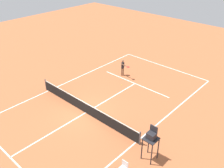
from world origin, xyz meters
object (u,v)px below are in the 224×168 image
tennis_ball (122,85)px  umpire_chair (151,138)px  player_serving (123,66)px  courtside_chair_near (123,168)px

tennis_ball → umpire_chair: (-7.14, 5.74, 1.57)m
player_serving → tennis_ball: player_serving is taller
player_serving → courtside_chair_near: bearing=47.0°
tennis_ball → umpire_chair: size_ratio=0.03×
courtside_chair_near → umpire_chair: bearing=-100.6°
player_serving → tennis_ball: 2.26m
tennis_ball → courtside_chair_near: size_ratio=0.07×
tennis_ball → player_serving: bearing=-52.9°
tennis_ball → umpire_chair: 9.29m
umpire_chair → player_serving: bearing=-41.3°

